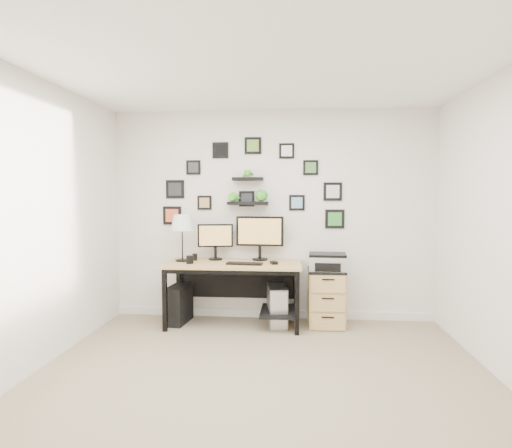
# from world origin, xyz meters

# --- Properties ---
(room) EXTENTS (4.00, 4.00, 4.00)m
(room) POSITION_xyz_m (0.00, 1.98, 0.05)
(room) COLOR tan
(room) RESTS_ON ground
(desk) EXTENTS (1.60, 0.70, 0.75)m
(desk) POSITION_xyz_m (-0.41, 1.67, 0.63)
(desk) COLOR tan
(desk) RESTS_ON ground
(monitor_left) EXTENTS (0.43, 0.19, 0.45)m
(monitor_left) POSITION_xyz_m (-0.70, 1.85, 1.01)
(monitor_left) COLOR black
(monitor_left) RESTS_ON desk
(monitor_right) EXTENTS (0.58, 0.20, 0.54)m
(monitor_right) POSITION_xyz_m (-0.15, 1.86, 1.07)
(monitor_right) COLOR black
(monitor_right) RESTS_ON desk
(keyboard) EXTENTS (0.43, 0.17, 0.02)m
(keyboard) POSITION_xyz_m (-0.30, 1.52, 0.76)
(keyboard) COLOR black
(keyboard) RESTS_ON desk
(mouse) EXTENTS (0.10, 0.13, 0.03)m
(mouse) POSITION_xyz_m (0.04, 1.59, 0.77)
(mouse) COLOR black
(mouse) RESTS_ON desk
(table_lamp) EXTENTS (0.28, 0.28, 0.57)m
(table_lamp) POSITION_xyz_m (-1.08, 1.72, 1.20)
(table_lamp) COLOR black
(table_lamp) RESTS_ON desk
(mug) EXTENTS (0.08, 0.08, 0.10)m
(mug) POSITION_xyz_m (-0.95, 1.54, 0.80)
(mug) COLOR black
(mug) RESTS_ON desk
(pen_cup) EXTENTS (0.06, 0.06, 0.08)m
(pen_cup) POSITION_xyz_m (-0.94, 1.78, 0.79)
(pen_cup) COLOR black
(pen_cup) RESTS_ON desk
(pc_tower_black) EXTENTS (0.26, 0.48, 0.46)m
(pc_tower_black) POSITION_xyz_m (-1.12, 1.67, 0.23)
(pc_tower_black) COLOR black
(pc_tower_black) RESTS_ON ground
(pc_tower_grey) EXTENTS (0.27, 0.50, 0.47)m
(pc_tower_grey) POSITION_xyz_m (0.07, 1.67, 0.23)
(pc_tower_grey) COLOR gray
(pc_tower_grey) RESTS_ON ground
(file_cabinet) EXTENTS (0.43, 0.53, 0.67)m
(file_cabinet) POSITION_xyz_m (0.66, 1.72, 0.34)
(file_cabinet) COLOR tan
(file_cabinet) RESTS_ON ground
(printer) EXTENTS (0.45, 0.37, 0.20)m
(printer) POSITION_xyz_m (0.66, 1.69, 0.77)
(printer) COLOR silver
(printer) RESTS_ON file_cabinet
(wall_decor) EXTENTS (2.29, 0.18, 1.13)m
(wall_decor) POSITION_xyz_m (-0.28, 1.93, 1.65)
(wall_decor) COLOR black
(wall_decor) RESTS_ON ground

